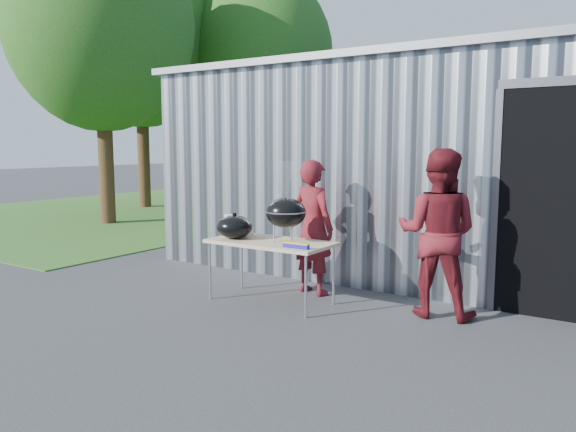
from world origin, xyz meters
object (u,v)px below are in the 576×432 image
Objects in this scene: person_cook at (313,227)px; person_bystander at (438,233)px; folding_table at (271,244)px; kettle_grill at (286,207)px.

person_bystander is (1.63, -0.05, 0.07)m from person_cook.
folding_table is 0.81× the size of person_bystander.
person_bystander is at bearing 17.28° from folding_table.
person_cook is at bearing 70.81° from folding_table.
kettle_grill is at bearing 14.32° from folding_table.
person_bystander reaches higher than person_cook.
kettle_grill is 1.75m from person_bystander.
person_cook is (0.22, 0.62, 0.15)m from folding_table.
folding_table is at bearing 10.04° from person_bystander.
person_cook reaches higher than kettle_grill.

